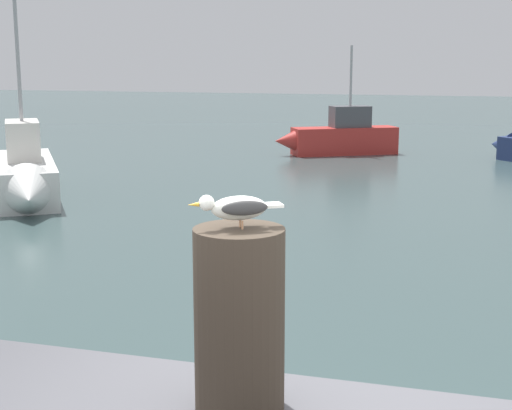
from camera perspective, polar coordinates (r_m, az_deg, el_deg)
mooring_post at (r=3.16m, az=-1.28°, el=-8.77°), size 0.38×0.38×0.79m
seagull at (r=3.02m, az=-1.44°, el=-0.15°), size 0.36×0.25×0.14m
boat_red at (r=23.97m, az=6.21°, el=5.18°), size 3.86×2.67×3.40m
boat_white at (r=16.77m, az=-17.15°, el=2.10°), size 3.83×4.87×4.39m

